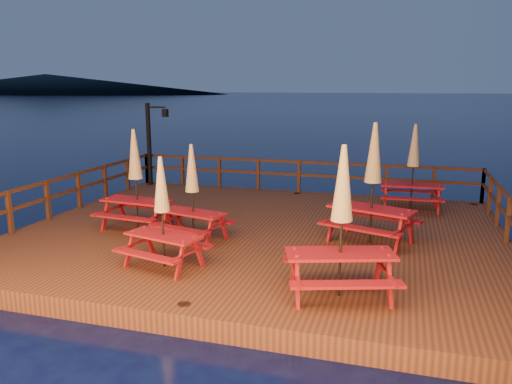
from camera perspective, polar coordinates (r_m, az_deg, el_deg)
ground at (r=12.91m, az=0.43°, el=-6.06°), size 500.00×500.00×0.00m
deck at (r=12.85m, az=0.43°, el=-5.22°), size 12.00×10.00×0.40m
deck_piles at (r=13.01m, az=0.43°, el=-7.32°), size 11.44×9.44×1.40m
railing at (r=14.27m, az=2.43°, el=0.53°), size 11.80×9.75×1.10m
lamp_post at (r=18.64m, az=-11.73°, el=6.23°), size 0.85×0.18×3.00m
headland_left at (r=259.65m, az=-22.87°, el=11.33°), size 180.00×84.00×9.00m
picnic_table_0 at (r=8.63m, az=9.75°, el=-3.13°), size 2.25×2.04×2.67m
picnic_table_1 at (r=11.81m, az=-7.29°, el=0.12°), size 1.87×1.66×2.30m
picnic_table_2 at (r=11.76m, az=13.20°, el=1.17°), size 2.39×2.18×2.81m
picnic_table_3 at (r=10.13m, az=-10.67°, el=-2.11°), size 1.86×1.65×2.27m
picnic_table_4 at (r=15.33m, az=17.52°, el=2.88°), size 1.82×1.52×2.53m
picnic_table_5 at (r=12.96m, az=-13.59°, el=1.56°), size 1.92×1.63×2.56m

